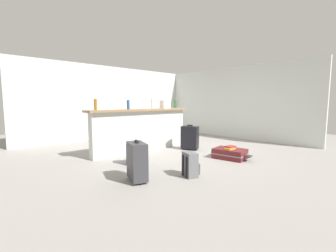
% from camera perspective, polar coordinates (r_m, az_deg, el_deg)
% --- Properties ---
extents(ground_plane, '(13.00, 13.00, 0.05)m').
position_cam_1_polar(ground_plane, '(6.04, 1.70, -6.31)').
color(ground_plane, gray).
extents(wall_back, '(6.60, 0.10, 2.50)m').
position_cam_1_polar(wall_back, '(8.35, -13.15, 5.81)').
color(wall_back, silver).
rests_on(wall_back, ground_plane).
extents(wall_right, '(0.10, 6.00, 2.50)m').
position_cam_1_polar(wall_right, '(8.48, 15.23, 5.76)').
color(wall_right, silver).
rests_on(wall_right, ground_plane).
extents(partition_half_wall, '(2.80, 0.20, 1.05)m').
position_cam_1_polar(partition_half_wall, '(5.85, -6.45, -1.29)').
color(partition_half_wall, silver).
rests_on(partition_half_wall, ground_plane).
extents(bar_countertop, '(2.96, 0.40, 0.05)m').
position_cam_1_polar(bar_countertop, '(5.81, -6.52, 4.07)').
color(bar_countertop, '#93704C').
rests_on(bar_countertop, partition_half_wall).
extents(bottle_amber, '(0.07, 0.07, 0.24)m').
position_cam_1_polar(bottle_amber, '(5.15, -17.90, 5.19)').
color(bottle_amber, '#9E661E').
rests_on(bottle_amber, bar_countertop).
extents(bottle_blue, '(0.07, 0.07, 0.22)m').
position_cam_1_polar(bottle_blue, '(5.54, -10.04, 5.34)').
color(bottle_blue, '#284C89').
rests_on(bottle_blue, bar_countertop).
extents(bottle_white, '(0.06, 0.06, 0.26)m').
position_cam_1_polar(bottle_white, '(6.09, -3.97, 5.66)').
color(bottle_white, silver).
rests_on(bottle_white, bar_countertop).
extents(bottle_green, '(0.07, 0.07, 0.24)m').
position_cam_1_polar(bottle_green, '(6.65, 1.88, 5.62)').
color(bottle_green, '#2D6B38').
rests_on(bottle_green, bar_countertop).
extents(grocery_bag, '(0.26, 0.18, 0.22)m').
position_cam_1_polar(grocery_bag, '(6.38, -0.73, 5.51)').
color(grocery_bag, silver).
rests_on(grocery_bag, bar_countertop).
extents(dining_table, '(1.10, 0.80, 0.74)m').
position_cam_1_polar(dining_table, '(8.15, -1.41, 1.72)').
color(dining_table, '#4C331E').
rests_on(dining_table, ground_plane).
extents(dining_chair_near_partition, '(0.46, 0.46, 0.93)m').
position_cam_1_polar(dining_chair_near_partition, '(7.75, 0.71, 0.51)').
color(dining_chair_near_partition, '#4C331E').
rests_on(dining_chair_near_partition, ground_plane).
extents(suitcase_flat_maroon, '(0.60, 0.87, 0.22)m').
position_cam_1_polar(suitcase_flat_maroon, '(5.32, 15.42, -6.76)').
color(suitcase_flat_maroon, maroon).
rests_on(suitcase_flat_maroon, ground_plane).
extents(suitcase_upright_black, '(0.39, 0.50, 0.67)m').
position_cam_1_polar(suitcase_upright_black, '(6.04, 5.55, -2.90)').
color(suitcase_upright_black, black).
rests_on(suitcase_upright_black, ground_plane).
extents(backpack_blue, '(0.33, 0.31, 0.42)m').
position_cam_1_polar(backpack_blue, '(4.72, -8.75, -7.11)').
color(backpack_blue, '#233D93').
rests_on(backpack_blue, ground_plane).
extents(backpack_grey, '(0.31, 0.33, 0.42)m').
position_cam_1_polar(backpack_grey, '(3.93, 5.69, -9.78)').
color(backpack_grey, slate).
rests_on(backpack_grey, ground_plane).
extents(suitcase_upright_charcoal, '(0.37, 0.49, 0.67)m').
position_cam_1_polar(suitcase_upright_charcoal, '(3.69, -7.84, -8.78)').
color(suitcase_upright_charcoal, '#38383D').
rests_on(suitcase_upright_charcoal, ground_plane).
extents(book_stack, '(0.29, 0.20, 0.07)m').
position_cam_1_polar(book_stack, '(5.27, 15.48, -5.30)').
color(book_stack, gold).
rests_on(book_stack, suitcase_flat_maroon).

